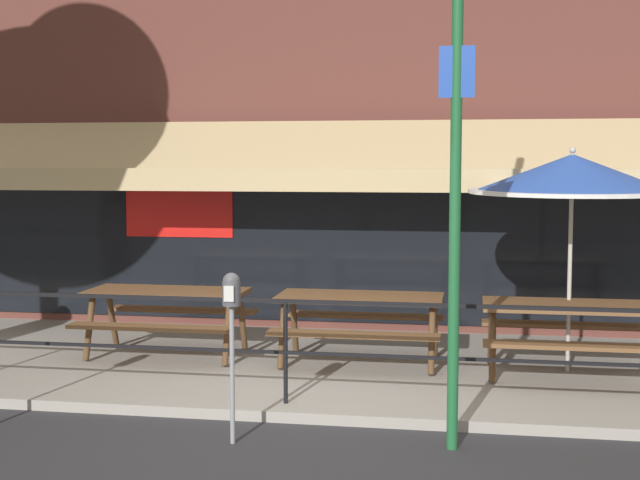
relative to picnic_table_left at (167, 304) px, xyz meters
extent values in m
plane|color=#2D2D30|center=(1.75, -2.02, -0.71)|extent=(120.00, 120.00, 0.00)
cube|color=#9E998E|center=(1.75, -0.02, -0.66)|extent=(15.00, 4.00, 0.10)
cube|color=brown|center=(1.75, 2.23, 3.39)|extent=(15.00, 0.50, 8.19)
cube|color=black|center=(1.75, 1.97, 0.64)|extent=(12.00, 0.02, 2.30)
cube|color=red|center=(-0.50, 1.95, 0.94)|extent=(1.50, 0.02, 0.70)
cube|color=tan|center=(1.75, 1.43, 1.79)|extent=(13.80, 0.92, 0.70)
cube|color=tan|center=(1.75, 0.92, 1.39)|extent=(13.80, 0.08, 0.28)
cylinder|color=black|center=(1.75, -1.72, -0.13)|extent=(0.04, 0.04, 0.95)
cube|color=black|center=(1.75, -1.72, 0.34)|extent=(13.80, 0.04, 0.04)
cube|color=black|center=(1.75, -1.72, -0.13)|extent=(13.80, 0.03, 0.03)
cube|color=brown|center=(0.00, 0.00, 0.13)|extent=(1.80, 0.80, 0.05)
cube|color=brown|center=(0.00, -0.58, -0.17)|extent=(1.80, 0.26, 0.04)
cube|color=brown|center=(0.00, 0.58, -0.17)|extent=(1.80, 0.26, 0.04)
cylinder|color=brown|center=(0.80, -0.32, -0.24)|extent=(0.07, 0.30, 0.73)
cylinder|color=brown|center=(0.80, 0.32, -0.24)|extent=(0.07, 0.30, 0.73)
cylinder|color=brown|center=(-0.80, -0.32, -0.24)|extent=(0.07, 0.30, 0.73)
cylinder|color=brown|center=(-0.80, 0.32, -0.24)|extent=(0.07, 0.30, 0.73)
cube|color=brown|center=(2.22, -0.02, 0.13)|extent=(1.80, 0.80, 0.05)
cube|color=brown|center=(2.22, -0.60, -0.17)|extent=(1.80, 0.26, 0.04)
cube|color=brown|center=(2.22, 0.56, -0.17)|extent=(1.80, 0.26, 0.04)
cylinder|color=brown|center=(3.02, -0.34, -0.24)|extent=(0.07, 0.30, 0.73)
cylinder|color=brown|center=(3.02, 0.30, -0.24)|extent=(0.07, 0.30, 0.73)
cylinder|color=brown|center=(1.42, -0.34, -0.24)|extent=(0.07, 0.30, 0.73)
cylinder|color=brown|center=(1.42, 0.30, -0.24)|extent=(0.07, 0.30, 0.73)
cube|color=brown|center=(4.44, -0.23, 0.13)|extent=(1.80, 0.80, 0.05)
cube|color=brown|center=(4.44, -0.81, -0.17)|extent=(1.80, 0.26, 0.04)
cube|color=brown|center=(4.44, 0.35, -0.17)|extent=(1.80, 0.26, 0.04)
cylinder|color=brown|center=(3.64, -0.55, -0.24)|extent=(0.07, 0.30, 0.73)
cylinder|color=brown|center=(3.64, 0.09, -0.24)|extent=(0.07, 0.30, 0.73)
cylinder|color=#B7B2A8|center=(4.44, 0.03, 0.54)|extent=(0.04, 0.04, 2.30)
cone|color=#2D56B7|center=(4.44, 0.03, 1.49)|extent=(2.10, 2.11, 0.43)
cylinder|color=white|center=(4.44, 0.03, 1.30)|extent=(2.14, 2.14, 0.07)
sphere|color=#B7B2A8|center=(4.44, 0.03, 1.73)|extent=(0.07, 0.07, 0.07)
cylinder|color=gray|center=(1.49, -2.64, -0.13)|extent=(0.04, 0.04, 1.15)
cylinder|color=#4C4C51|center=(1.49, -2.64, 0.54)|extent=(0.15, 0.15, 0.20)
sphere|color=#4C4C51|center=(1.49, -2.64, 0.64)|extent=(0.14, 0.14, 0.14)
cube|color=silver|center=(1.49, -2.72, 0.55)|extent=(0.08, 0.01, 0.13)
cylinder|color=#1E6033|center=(3.28, -2.47, 1.39)|extent=(0.09, 0.09, 4.19)
cube|color=blue|center=(3.28, -2.49, 2.31)|extent=(0.28, 0.02, 0.40)
camera|label=1|loc=(3.42, -9.59, 1.62)|focal=50.00mm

